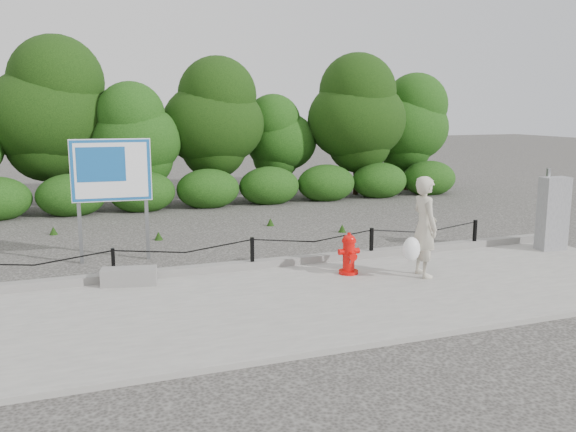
% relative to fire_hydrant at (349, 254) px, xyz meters
% --- Properties ---
extents(ground, '(90.00, 90.00, 0.00)m').
position_rel_fire_hydrant_xyz_m(ground, '(-1.54, 0.94, -0.44)').
color(ground, '#2D2B28').
rests_on(ground, ground).
extents(sidewalk, '(14.00, 4.00, 0.08)m').
position_rel_fire_hydrant_xyz_m(sidewalk, '(-1.54, -1.06, -0.40)').
color(sidewalk, gray).
rests_on(sidewalk, ground).
extents(curb, '(14.00, 0.22, 0.14)m').
position_rel_fire_hydrant_xyz_m(curb, '(-1.54, 0.99, -0.29)').
color(curb, slate).
rests_on(curb, sidewalk).
extents(chain_barrier, '(10.06, 0.06, 0.60)m').
position_rel_fire_hydrant_xyz_m(chain_barrier, '(-1.54, 0.94, 0.01)').
color(chain_barrier, black).
rests_on(chain_barrier, sidewalk).
extents(treeline, '(20.15, 3.94, 5.05)m').
position_rel_fire_hydrant_xyz_m(treeline, '(-0.68, 9.91, 2.16)').
color(treeline, black).
rests_on(treeline, ground).
extents(fire_hydrant, '(0.40, 0.40, 0.76)m').
position_rel_fire_hydrant_xyz_m(fire_hydrant, '(0.00, 0.00, 0.00)').
color(fire_hydrant, red).
rests_on(fire_hydrant, sidewalk).
extents(pedestrian, '(0.76, 0.69, 1.80)m').
position_rel_fire_hydrant_xyz_m(pedestrian, '(1.16, -0.60, 0.51)').
color(pedestrian, '#B9B39F').
rests_on(pedestrian, sidewalk).
extents(concrete_block, '(0.97, 0.51, 0.29)m').
position_rel_fire_hydrant_xyz_m(concrete_block, '(-3.81, 0.69, -0.21)').
color(concrete_block, gray).
rests_on(concrete_block, sidewalk).
extents(utility_cabinet, '(0.61, 0.44, 1.70)m').
position_rel_fire_hydrant_xyz_m(utility_cabinet, '(4.86, 0.22, 0.41)').
color(utility_cabinet, '#959698').
rests_on(utility_cabinet, sidewalk).
extents(advertising_sign, '(1.53, 0.23, 2.45)m').
position_rel_fire_hydrant_xyz_m(advertising_sign, '(-3.86, 2.71, 1.29)').
color(advertising_sign, slate).
rests_on(advertising_sign, ground).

